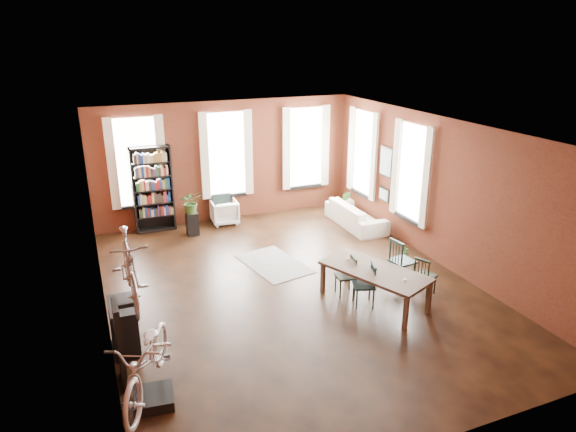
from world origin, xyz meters
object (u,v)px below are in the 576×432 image
dining_chair_c (425,276)px  bike_trainer (154,398)px  dining_chair_d (402,261)px  plant_stand (192,224)px  dining_table (374,286)px  cream_sofa (356,211)px  dining_chair_a (364,285)px  white_armchair (224,211)px  bicycle_floor (145,331)px  dining_chair_b (345,276)px  console_table (124,326)px  bookshelf (153,189)px

dining_chair_c → bike_trainer: size_ratio=1.45×
dining_chair_d → plant_stand: bearing=31.2°
dining_table → cream_sofa: 4.13m
dining_chair_d → dining_chair_a: bearing=106.4°
dining_table → dining_chair_d: bearing=5.4°
white_armchair → dining_chair_c: bearing=119.0°
dining_chair_c → bicycle_floor: bearing=79.1°
dining_chair_b → bicycle_floor: size_ratio=0.40×
console_table → cream_sofa: bearing=29.3°
dining_table → dining_chair_d: (0.98, 0.53, 0.13)m
bookshelf → plant_stand: bookshelf is taller
dining_chair_c → console_table: bearing=63.7°
dining_chair_d → bike_trainer: (-5.27, -1.81, -0.39)m
dining_table → dining_chair_c: bearing=-26.7°
dining_chair_a → dining_chair_d: size_ratio=0.88×
white_armchair → bicycle_floor: (-2.87, -6.48, 0.79)m
dining_chair_b → plant_stand: size_ratio=1.34×
white_armchair → bike_trainer: 7.12m
cream_sofa → dining_chair_b: bearing=147.4°
bicycle_floor → bookshelf: bearing=104.5°
bicycle_floor → cream_sofa: bearing=63.3°
console_table → dining_chair_d: bearing=3.0°
cream_sofa → bike_trainer: bearing=129.9°
white_armchair → plant_stand: white_armchair is taller
dining_chair_b → cream_sofa: size_ratio=0.37×
dining_chair_a → console_table: (-4.27, 0.25, -0.02)m
console_table → dining_chair_a: bearing=-3.3°
dining_chair_d → plant_stand: size_ratio=1.62×
dining_chair_d → bicycle_floor: bearing=101.1°
bookshelf → white_armchair: size_ratio=3.14×
dining_chair_d → bike_trainer: bearing=101.5°
dining_chair_d → bookshelf: bearing=33.1°
dining_table → console_table: 4.50m
dining_chair_a → dining_chair_b: (-0.11, 0.51, -0.03)m
bookshelf → bicycle_floor: size_ratio=1.12×
console_table → white_armchair: bearing=58.5°
cream_sofa → plant_stand: (-4.14, 1.02, -0.12)m
dining_chair_b → dining_chair_d: dining_chair_d is taller
console_table → bicycle_floor: size_ratio=0.41×
console_table → plant_stand: console_table is taller
bike_trainer → plant_stand: 6.33m
white_armchair → bike_trainer: white_armchair is taller
dining_chair_d → console_table: 5.49m
dining_table → console_table: bearing=153.7°
dining_chair_d → plant_stand: dining_chair_d is taller
dining_chair_c → cream_sofa: (0.63, 3.82, 0.02)m
dining_chair_a → cream_sofa: size_ratio=0.40×
plant_stand → dining_chair_a: bearing=-65.4°
bike_trainer → white_armchair: bearing=66.4°
white_armchair → bicycle_floor: bearing=69.6°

